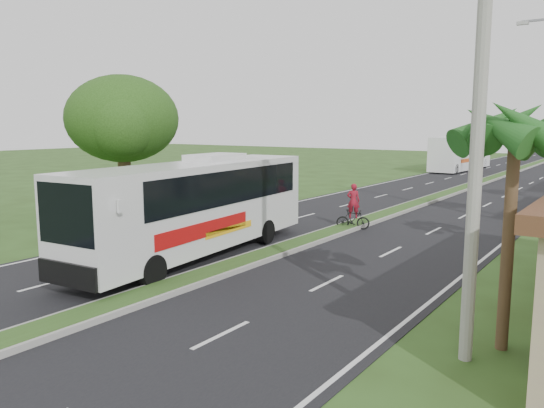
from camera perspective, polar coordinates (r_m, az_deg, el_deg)
The scene contains 11 objects.
ground at distance 15.17m, azimuth -15.72°, elevation -10.54°, with size 180.00×180.00×0.00m, color #2B4318.
road_asphalt at distance 31.42m, azimuth 13.82°, elevation -0.64°, with size 14.00×160.00×0.02m, color black.
median_strip at distance 31.40m, azimuth 13.82°, elevation -0.48°, with size 1.20×160.00×0.18m.
lane_edge_left at distance 34.39m, azimuth 3.39°, elevation 0.35°, with size 0.12×160.00×0.01m, color silver.
lane_edge_right at distance 29.69m, azimuth 25.93°, elevation -1.80°, with size 0.12×160.00×0.01m, color silver.
palm_verge_a at distance 12.14m, azimuth 24.73°, elevation 7.13°, with size 2.40×2.40×5.45m.
shade_tree at distance 30.09m, azimuth -15.90°, elevation 8.48°, with size 6.30×6.00×7.54m.
utility_pole_a at distance 11.30m, azimuth 21.52°, elevation 12.01°, with size 1.60×0.28×11.00m.
coach_bus_main at distance 19.70m, azimuth -7.95°, elevation 0.26°, with size 3.56×11.84×3.77m.
coach_bus_far at distance 61.14m, azimuth 19.69°, elevation 5.37°, with size 3.19×12.57×3.63m.
motorcyclist at distance 25.07m, azimuth 8.72°, elevation -0.94°, with size 1.60×1.00×2.18m.
Camera 1 is at (11.26, -8.93, 4.87)m, focal length 35.00 mm.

